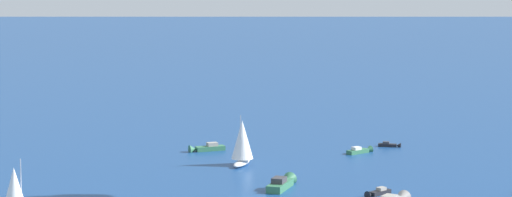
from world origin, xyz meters
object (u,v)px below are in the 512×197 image
motorboat_far_stbd (205,148)px  motorboat_outer_ring_e (377,193)px  motorboat_far_port (391,145)px  motorboat_outer_ring_b (282,183)px  motorboat_outer_ring_c (361,151)px  sailboat_mid_cluster (242,142)px

motorboat_far_stbd → motorboat_outer_ring_e: (-48.46, 25.70, -0.19)m
motorboat_far_stbd → motorboat_outer_ring_e: bearing=152.1°
motorboat_far_port → motorboat_outer_ring_e: bearing=104.0°
motorboat_far_stbd → motorboat_outer_ring_b: bearing=138.4°
motorboat_far_port → motorboat_outer_ring_b: (5.64, 50.12, 0.41)m
motorboat_outer_ring_e → motorboat_far_port: bearing=-76.0°
motorboat_far_port → motorboat_far_stbd: size_ratio=0.73×
motorboat_far_port → motorboat_far_stbd: motorboat_far_stbd is taller
motorboat_outer_ring_c → motorboat_outer_ring_b: bearing=87.3°
motorboat_far_stbd → motorboat_outer_ring_e: 54.85m
motorboat_outer_ring_c → motorboat_outer_ring_e: bearing=112.6°
sailboat_mid_cluster → motorboat_outer_ring_e: 37.07m
motorboat_outer_ring_c → motorboat_far_port: bearing=-109.9°
motorboat_far_port → motorboat_outer_ring_c: 11.02m
motorboat_far_port → sailboat_mid_cluster: bearing=57.6°
sailboat_mid_cluster → motorboat_outer_ring_e: bearing=156.8°
motorboat_far_port → motorboat_outer_ring_c: (3.75, 10.37, 0.12)m
sailboat_mid_cluster → motorboat_outer_ring_b: 23.00m
motorboat_far_stbd → motorboat_far_port: bearing=-147.7°
sailboat_mid_cluster → motorboat_outer_ring_b: (-16.02, 16.00, -4.05)m
motorboat_far_stbd → sailboat_mid_cluster: (-14.63, 11.20, 4.22)m
motorboat_outer_ring_b → sailboat_mid_cluster: bearing=-45.0°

